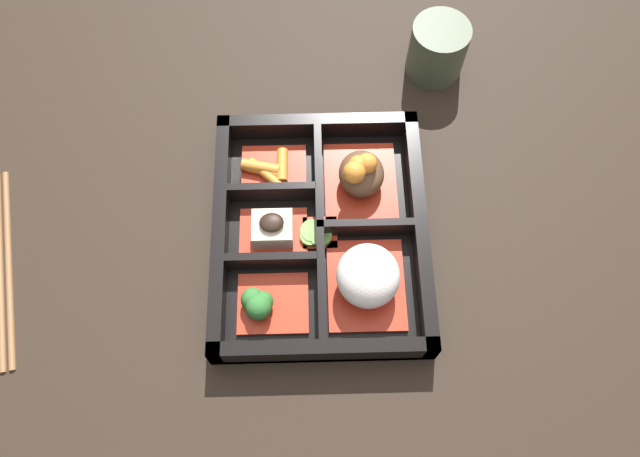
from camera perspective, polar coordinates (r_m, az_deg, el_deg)
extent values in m
plane|color=black|center=(0.67, 0.00, -0.86)|extent=(3.00, 3.00, 0.00)
cube|color=black|center=(0.67, 0.00, -0.69)|extent=(0.27, 0.22, 0.01)
cube|color=black|center=(0.66, -9.04, -0.40)|extent=(0.27, 0.01, 0.04)
cube|color=black|center=(0.67, 9.02, 0.00)|extent=(0.27, 0.01, 0.04)
cube|color=black|center=(0.72, -0.25, 9.16)|extent=(0.01, 0.22, 0.04)
cube|color=black|center=(0.62, 0.29, -11.12)|extent=(0.01, 0.22, 0.04)
cube|color=black|center=(0.66, -0.31, -0.21)|extent=(0.24, 0.01, 0.04)
cube|color=black|center=(0.68, -4.37, 3.16)|extent=(0.01, 0.09, 0.04)
cube|color=black|center=(0.64, -4.42, -3.13)|extent=(0.01, 0.09, 0.04)
cube|color=black|center=(0.66, 4.08, -0.11)|extent=(0.01, 0.10, 0.04)
cube|color=#B22D19|center=(0.69, 3.70, 4.16)|extent=(0.10, 0.08, 0.01)
ellipsoid|color=brown|center=(0.67, 3.81, 5.00)|extent=(0.05, 0.05, 0.04)
sphere|color=orange|center=(0.65, 3.51, 5.77)|extent=(0.02, 0.02, 0.02)
sphere|color=orange|center=(0.65, 3.16, 5.15)|extent=(0.02, 0.02, 0.02)
sphere|color=orange|center=(0.65, 4.29, 5.95)|extent=(0.02, 0.02, 0.02)
cube|color=#B22D19|center=(0.64, 4.23, -5.19)|extent=(0.10, 0.08, 0.01)
ellipsoid|color=silver|center=(0.62, 4.41, -4.34)|extent=(0.07, 0.06, 0.05)
cube|color=#B22D19|center=(0.70, -4.23, 5.60)|extent=(0.05, 0.07, 0.01)
cylinder|color=orange|center=(0.69, -3.46, 5.76)|extent=(0.04, 0.01, 0.01)
cylinder|color=orange|center=(0.69, -4.99, 4.99)|extent=(0.04, 0.04, 0.01)
cylinder|color=orange|center=(0.69, -5.43, 5.33)|extent=(0.02, 0.05, 0.01)
cylinder|color=orange|center=(0.69, -5.46, 5.58)|extent=(0.02, 0.04, 0.01)
cube|color=#B22D19|center=(0.67, -4.27, -0.14)|extent=(0.06, 0.07, 0.01)
cube|color=beige|center=(0.65, -4.35, 0.37)|extent=(0.04, 0.04, 0.02)
ellipsoid|color=black|center=(0.64, -4.45, 0.95)|extent=(0.02, 0.03, 0.01)
cube|color=#B22D19|center=(0.64, -4.31, -6.86)|extent=(0.06, 0.07, 0.01)
sphere|color=#2D6B2D|center=(0.63, -6.20, -6.46)|extent=(0.02, 0.02, 0.02)
sphere|color=#2D6B2D|center=(0.62, -5.26, -6.68)|extent=(0.02, 0.02, 0.02)
sphere|color=#2D6B2D|center=(0.62, -5.64, -7.18)|extent=(0.03, 0.03, 0.03)
cube|color=#B22D19|center=(0.66, -0.31, -0.41)|extent=(0.04, 0.04, 0.01)
cylinder|color=#75A84C|center=(0.66, -0.89, -0.72)|extent=(0.02, 0.02, 0.01)
cylinder|color=#75A84C|center=(0.66, -0.69, -0.17)|extent=(0.03, 0.03, 0.01)
cylinder|color=#75A84C|center=(0.66, -0.26, -0.68)|extent=(0.02, 0.02, 0.01)
cylinder|color=#75A84C|center=(0.66, -0.37, 0.11)|extent=(0.02, 0.02, 0.01)
cylinder|color=#424C38|center=(0.78, 10.69, 15.80)|extent=(0.07, 0.07, 0.07)
cylinder|color=#597A38|center=(0.75, 11.10, 17.25)|extent=(0.06, 0.06, 0.01)
cylinder|color=brown|center=(0.74, -26.66, -2.93)|extent=(0.23, 0.05, 0.01)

